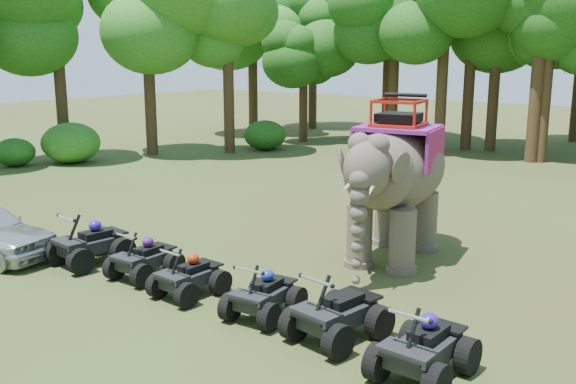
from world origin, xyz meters
name	(u,v)px	position (x,y,z in m)	size (l,w,h in m)	color
ground	(256,280)	(0.00, 0.00, 0.00)	(110.00, 110.00, 0.00)	#47381E
elephant	(395,179)	(1.64, 3.49, 2.07)	(2.17, 4.94, 4.15)	brown
atv_0	(90,238)	(-4.04, -1.64, 0.67)	(1.32, 1.81, 1.35)	black
atv_1	(144,253)	(-2.21, -1.45, 0.58)	(1.15, 1.57, 1.16)	black
atv_2	(189,271)	(-0.51, -1.61, 0.57)	(1.12, 1.53, 1.14)	black
atv_3	(264,289)	(1.48, -1.46, 0.58)	(1.14, 1.57, 1.16)	black
atv_4	(338,305)	(3.22, -1.41, 0.67)	(1.31, 1.80, 1.33)	black
atv_5	(424,340)	(5.11, -1.71, 0.65)	(1.28, 1.75, 1.30)	black
tree_0	(546,87)	(0.00, 20.78, 3.59)	(5.02, 5.02, 7.18)	#195114
tree_23	(59,72)	(-18.84, 7.23, 4.23)	(5.92, 5.92, 8.45)	#195114
tree_24	(149,65)	(-16.37, 10.68, 4.56)	(6.38, 6.38, 9.12)	#195114
tree_25	(228,70)	(-13.77, 13.70, 4.25)	(5.95, 5.95, 8.50)	#195114
tree_26	(303,84)	(-13.27, 19.46, 3.35)	(4.69, 4.69, 6.70)	#195114
tree_27	(388,57)	(-9.63, 22.82, 4.91)	(6.87, 6.87, 9.81)	#195114
tree_28	(470,61)	(-4.51, 22.51, 4.68)	(6.55, 6.55, 9.36)	#195114
tree_30	(394,68)	(-8.18, 20.91, 4.34)	(6.07, 6.07, 8.67)	#195114
tree_31	(313,63)	(-16.71, 25.09, 4.45)	(6.24, 6.24, 8.91)	#195114
tree_34	(495,68)	(-3.26, 22.80, 4.37)	(6.12, 6.12, 8.74)	#195114
tree_36	(443,65)	(-5.15, 20.53, 4.53)	(6.34, 6.34, 9.06)	#195114
tree_37	(253,61)	(-17.65, 20.01, 4.60)	(6.44, 6.44, 9.20)	#195114
tree_39	(540,52)	(-0.37, 20.58, 5.18)	(7.25, 7.25, 10.36)	#195114
tree_42	(389,59)	(-10.77, 24.87, 4.73)	(6.63, 6.63, 9.47)	#195114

